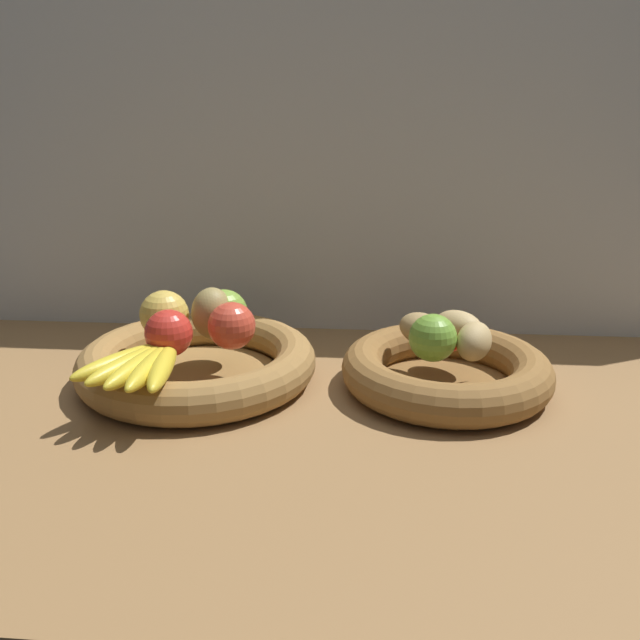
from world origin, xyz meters
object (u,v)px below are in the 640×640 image
Objects in this scene: apple_golden_left at (164,315)px; banana_bunch_front at (143,364)px; fruit_bowl_left at (198,363)px; potato_oblong at (422,329)px; lime_near at (433,337)px; chili_pepper at (461,345)px; apple_green_back at (224,312)px; apple_red_right at (232,326)px; fruit_bowl_right at (446,371)px; pear_brown at (212,313)px; apple_red_front at (169,333)px; potato_small at (474,341)px; potato_back at (459,326)px.

banana_bunch_front is (1.26, -13.31, -2.23)cm from apple_golden_left.
fruit_bowl_left is 4.45× the size of potato_oblong.
chili_pepper is at bearing 36.59° from lime_near.
apple_green_back is 6.13cm from apple_red_right.
fruit_bowl_right is 3.87× the size of pear_brown.
apple_red_right is 5.46cm from pear_brown.
pear_brown is (-33.81, 2.39, 6.89)cm from fruit_bowl_right.
apple_red_front is (-5.61, -9.15, -0.18)cm from apple_green_back.
apple_golden_left is at bearing -165.55° from apple_green_back.
banana_bunch_front is at bearing -84.58° from apple_golden_left.
potato_small is 5.65cm from lime_near.
fruit_bowl_right is 1.77× the size of banana_bunch_front.
apple_green_back reaches higher than apple_red_right.
apple_red_front is 0.85× the size of pear_brown.
apple_green_back is 2.22cm from pear_brown.
fruit_bowl_left is 7.56cm from pear_brown.
banana_bunch_front is at bearing -114.82° from apple_green_back.
fruit_bowl_right is 30.83cm from apple_red_right.
potato_small is at bearing -6.48° from apple_golden_left.
pear_brown is at bearing -179.41° from potato_oblong.
fruit_bowl_left is 4.50× the size of potato_back.
banana_bunch_front is 2.19× the size of potato_back.
apple_green_back reaches higher than apple_red_front.
fruit_bowl_left is 4.52× the size of pear_brown.
apple_red_front is 6.78cm from banana_bunch_front.
lime_near is at bearing -14.63° from apple_green_back.
fruit_bowl_right is 6.87cm from potato_oblong.
potato_oblong is 0.68× the size of chili_pepper.
apple_red_front is at bearing -167.31° from potato_oblong.
chili_pepper is (1.74, -0.59, 4.15)cm from fruit_bowl_right.
potato_small is (42.65, 8.32, 1.27)cm from banana_bunch_front.
apple_golden_left is 13.55cm from banana_bunch_front.
apple_red_right is at bearing -67.91° from apple_green_back.
fruit_bowl_right is 4.31× the size of apple_green_back.
banana_bunch_front is 2.16× the size of potato_oblong.
apple_green_back reaches higher than potato_oblong.
apple_red_front is 0.84× the size of potato_oblong.
apple_golden_left reaches higher than potato_small.
apple_red_front is at bearing -119.46° from pear_brown.
chili_pepper is at bearing -18.78° from fruit_bowl_right.
apple_golden_left reaches higher than lime_near.
banana_bunch_front is (-39.57, -11.40, 4.41)cm from fruit_bowl_right.
potato_oblong is at bearing 12.69° from apple_red_front.
chili_pepper reaches higher than fruit_bowl_right.
chili_pepper is (42.57, -2.50, -2.49)cm from apple_golden_left.
apple_red_right is at bearing -170.82° from potato_oblong.
apple_red_right is 31.95cm from chili_pepper.
apple_green_back is 0.99× the size of potato_small.
apple_red_front is 8.65cm from apple_red_right.
apple_red_right is at bearing -15.92° from fruit_bowl_left.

